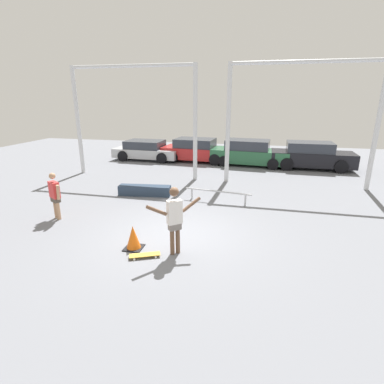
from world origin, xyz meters
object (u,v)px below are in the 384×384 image
(skateboarder, at_px, (175,217))
(skateboard, at_px, (145,255))
(grind_rail, at_px, (218,193))
(traffic_cone, at_px, (133,238))
(parked_car_green, at_px, (249,153))
(parked_car_silver, at_px, (147,150))
(parked_car_red, at_px, (197,150))
(parked_car_black, at_px, (311,156))
(grind_box, at_px, (145,190))
(bystander, at_px, (55,194))

(skateboarder, height_order, skateboard, skateboarder)
(grind_rail, relative_size, traffic_cone, 4.01)
(parked_car_green, xyz_separation_m, traffic_cone, (-2.46, -11.06, -0.39))
(parked_car_silver, height_order, parked_car_red, parked_car_red)
(traffic_cone, bearing_deg, parked_car_red, 93.78)
(parked_car_black, bearing_deg, grind_box, -136.91)
(parked_car_red, bearing_deg, skateboarder, -75.97)
(grind_rail, height_order, parked_car_red, parked_car_red)
(skateboard, bearing_deg, parked_car_silver, 86.37)
(skateboard, height_order, bystander, bystander)
(parked_car_red, xyz_separation_m, parked_car_black, (6.60, -0.56, 0.03))
(grind_box, height_order, parked_car_black, parked_car_black)
(skateboard, bearing_deg, grind_box, 87.01)
(grind_box, bearing_deg, skateboarder, -59.61)
(skateboarder, bearing_deg, parked_car_black, 26.59)
(parked_car_silver, distance_m, bystander, 9.92)
(grind_box, height_order, grind_rail, grind_rail)
(grind_rail, bearing_deg, skateboarder, -96.68)
(grind_box, relative_size, parked_car_black, 0.48)
(bystander, height_order, traffic_cone, bystander)
(grind_box, bearing_deg, parked_car_silver, 110.42)
(grind_box, distance_m, parked_car_black, 9.81)
(skateboard, distance_m, grind_box, 5.02)
(grind_box, distance_m, grind_rail, 3.02)
(parked_car_red, bearing_deg, parked_car_silver, -171.31)
(bystander, bearing_deg, skateboard, -173.63)
(grind_rail, relative_size, parked_car_red, 0.58)
(grind_box, bearing_deg, skateboard, -68.50)
(skateboard, bearing_deg, skateboarder, 3.38)
(skateboarder, relative_size, grind_rail, 0.69)
(grind_box, distance_m, parked_car_silver, 7.41)
(skateboarder, distance_m, parked_car_red, 11.63)
(parked_car_black, distance_m, bystander, 13.20)
(parked_car_black, bearing_deg, grind_rail, -121.32)
(parked_car_green, relative_size, parked_car_black, 1.03)
(grind_box, xyz_separation_m, parked_car_black, (7.23, 6.61, 0.51))
(skateboard, xyz_separation_m, grind_box, (-1.84, 4.66, 0.14))
(parked_car_silver, bearing_deg, grind_box, -67.46)
(grind_box, relative_size, bystander, 1.36)
(traffic_cone, bearing_deg, bystander, 157.60)
(parked_car_green, bearing_deg, parked_car_black, 2.18)
(grind_box, bearing_deg, parked_car_black, 42.42)
(grind_box, distance_m, parked_car_green, 7.80)
(grind_box, height_order, bystander, bystander)
(skateboarder, relative_size, skateboard, 2.25)
(parked_car_black, xyz_separation_m, traffic_cone, (-5.85, -10.90, -0.40))
(grind_rail, distance_m, parked_car_black, 7.98)
(skateboarder, height_order, parked_car_red, skateboarder)
(parked_car_silver, distance_m, parked_car_black, 9.82)
(skateboarder, height_order, traffic_cone, skateboarder)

